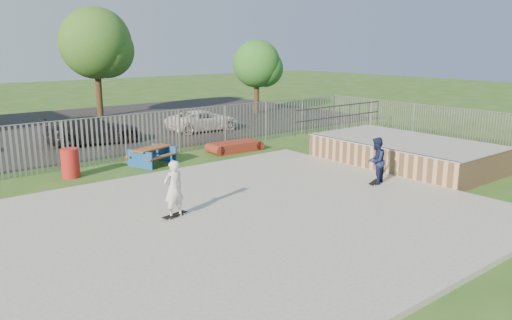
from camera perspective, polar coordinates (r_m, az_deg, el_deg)
ground at (r=14.11m, az=-2.79°, el=-7.24°), size 120.00×120.00×0.00m
concrete_slab at (r=14.09m, az=-2.80°, el=-6.96°), size 15.00×12.00×0.15m
quarter_pipe at (r=21.33m, az=16.50°, el=0.81°), size 5.50×7.05×2.19m
fence at (r=18.06m, az=-8.86°, el=0.47°), size 26.04×16.02×2.00m
picnic_table at (r=21.18m, az=-11.75°, el=0.47°), size 2.09×1.90×0.73m
funbox at (r=23.37m, az=-2.42°, el=1.54°), size 2.26×1.24×0.44m
trash_bin_red at (r=19.95m, az=-20.46°, el=-0.32°), size 0.66×0.66×1.11m
trash_bin_grey at (r=20.04m, az=-20.58°, el=-0.52°), size 0.56×0.56×0.94m
parking_lot at (r=31.10m, az=-23.94°, el=2.93°), size 40.00×18.00×0.02m
car_dark at (r=26.26m, az=-18.12°, el=3.26°), size 4.95×2.65×1.37m
car_white at (r=28.96m, az=-6.00°, el=4.53°), size 4.39×2.23×1.19m
tree_mid at (r=35.81m, az=-17.86°, el=12.57°), size 4.76×4.76×7.34m
tree_right at (r=36.18m, az=0.07°, el=10.92°), size 3.39×3.39×5.23m
skateboard_a at (r=17.92m, az=13.42°, el=-2.51°), size 0.82×0.47×0.08m
skateboard_b at (r=14.33m, az=-9.26°, el=-6.28°), size 0.82×0.38×0.08m
skater_navy at (r=17.73m, az=13.55°, el=-0.09°), size 0.96×0.86×1.64m
skater_white at (r=14.10m, az=-9.38°, el=-3.29°), size 0.62×0.42×1.64m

